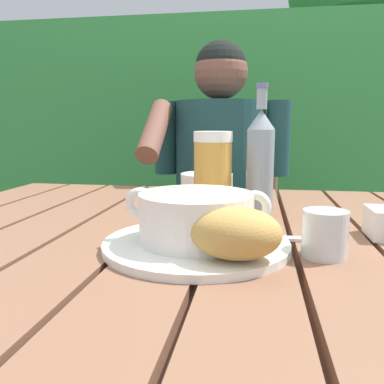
{
  "coord_description": "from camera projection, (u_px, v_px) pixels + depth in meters",
  "views": [
    {
      "loc": [
        0.13,
        -0.68,
        0.92
      ],
      "look_at": [
        0.02,
        0.0,
        0.8
      ],
      "focal_mm": 37.32,
      "sensor_mm": 36.0,
      "label": 1
    }
  ],
  "objects": [
    {
      "name": "dining_table",
      "position": [
        180.0,
        279.0,
        0.73
      ],
      "size": [
        1.15,
        0.98,
        0.73
      ],
      "color": "brown",
      "rests_on": "ground_plane"
    },
    {
      "name": "hedge_backdrop",
      "position": [
        286.0,
        96.0,
        2.36
      ],
      "size": [
        2.82,
        0.88,
        2.21
      ],
      "color": "#2E7838",
      "rests_on": "ground_plane"
    },
    {
      "name": "chair_near_diner",
      "position": [
        224.0,
        229.0,
        1.66
      ],
      "size": [
        0.44,
        0.46,
        1.0
      ],
      "color": "brown",
      "rests_on": "ground_plane"
    },
    {
      "name": "person_eating",
      "position": [
        219.0,
        183.0,
        1.43
      ],
      "size": [
        0.48,
        0.47,
        1.21
      ],
      "color": "#1A403F",
      "rests_on": "ground_plane"
    },
    {
      "name": "serving_plate",
      "position": [
        196.0,
        244.0,
        0.61
      ],
      "size": [
        0.29,
        0.29,
        0.01
      ],
      "color": "white",
      "rests_on": "dining_table"
    },
    {
      "name": "soup_bowl",
      "position": [
        196.0,
        216.0,
        0.6
      ],
      "size": [
        0.22,
        0.17,
        0.08
      ],
      "color": "white",
      "rests_on": "serving_plate"
    },
    {
      "name": "bread_roll",
      "position": [
        236.0,
        233.0,
        0.52
      ],
      "size": [
        0.12,
        0.09,
        0.07
      ],
      "color": "#BE9247",
      "rests_on": "serving_plate"
    },
    {
      "name": "beer_glass",
      "position": [
        213.0,
        172.0,
        0.84
      ],
      "size": [
        0.08,
        0.08,
        0.17
      ],
      "color": "gold",
      "rests_on": "dining_table"
    },
    {
      "name": "beer_bottle",
      "position": [
        260.0,
        159.0,
        0.86
      ],
      "size": [
        0.06,
        0.06,
        0.27
      ],
      "color": "gray",
      "rests_on": "dining_table"
    },
    {
      "name": "water_glass_small",
      "position": [
        325.0,
        234.0,
        0.57
      ],
      "size": [
        0.06,
        0.06,
        0.07
      ],
      "color": "silver",
      "rests_on": "dining_table"
    },
    {
      "name": "table_knife",
      "position": [
        281.0,
        238.0,
        0.65
      ],
      "size": [
        0.17,
        0.03,
        0.01
      ],
      "color": "silver",
      "rests_on": "dining_table"
    },
    {
      "name": "diner_bowl",
      "position": [
        208.0,
        184.0,
        1.09
      ],
      "size": [
        0.14,
        0.14,
        0.06
      ],
      "color": "white",
      "rests_on": "dining_table"
    }
  ]
}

